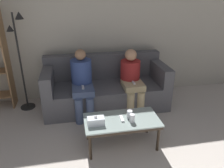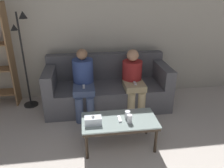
# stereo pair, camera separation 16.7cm
# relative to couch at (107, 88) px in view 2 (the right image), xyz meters

# --- Properties ---
(wall_back) EXTENTS (12.00, 0.06, 2.60)m
(wall_back) POSITION_rel_couch_xyz_m (0.00, 0.53, 0.96)
(wall_back) COLOR #B7B2A3
(wall_back) RESTS_ON ground_plane
(couch) EXTENTS (2.20, 0.92, 0.92)m
(couch) POSITION_rel_couch_xyz_m (0.00, 0.00, 0.00)
(couch) COLOR #515156
(couch) RESTS_ON ground_plane
(coffee_table) EXTENTS (1.01, 0.52, 0.42)m
(coffee_table) POSITION_rel_couch_xyz_m (0.02, -1.23, 0.04)
(coffee_table) COLOR #8C9E99
(coffee_table) RESTS_ON ground_plane
(cup_near_left) EXTENTS (0.07, 0.07, 0.11)m
(cup_near_left) POSITION_rel_couch_xyz_m (0.13, -1.21, 0.14)
(cup_near_left) COLOR silver
(cup_near_left) RESTS_ON coffee_table
(cup_near_right) EXTENTS (0.07, 0.07, 0.11)m
(cup_near_right) POSITION_rel_couch_xyz_m (0.14, -1.32, 0.14)
(cup_near_right) COLOR silver
(cup_near_right) RESTS_ON coffee_table
(tissue_box) EXTENTS (0.22, 0.12, 0.13)m
(tissue_box) POSITION_rel_couch_xyz_m (-0.33, -1.28, 0.13)
(tissue_box) COLOR silver
(tissue_box) RESTS_ON coffee_table
(game_remote) EXTENTS (0.04, 0.15, 0.02)m
(game_remote) POSITION_rel_couch_xyz_m (0.02, -1.23, 0.09)
(game_remote) COLOR white
(game_remote) RESTS_ON coffee_table
(standing_lamp) EXTENTS (0.31, 0.26, 1.71)m
(standing_lamp) POSITION_rel_couch_xyz_m (-1.43, 0.15, 0.71)
(standing_lamp) COLOR black
(standing_lamp) RESTS_ON ground_plane
(seated_person_left_end) EXTENTS (0.35, 0.69, 1.13)m
(seated_person_left_end) POSITION_rel_couch_xyz_m (-0.44, -0.22, 0.27)
(seated_person_left_end) COLOR #47567A
(seated_person_left_end) RESTS_ON ground_plane
(seated_person_mid_left) EXTENTS (0.35, 0.64, 1.09)m
(seated_person_mid_left) POSITION_rel_couch_xyz_m (0.44, -0.21, 0.26)
(seated_person_mid_left) COLOR tan
(seated_person_mid_left) RESTS_ON ground_plane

